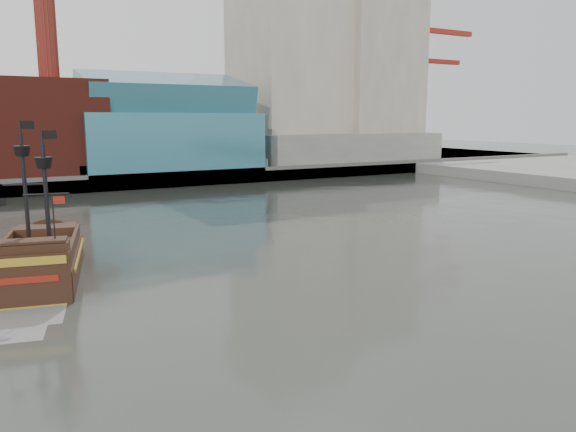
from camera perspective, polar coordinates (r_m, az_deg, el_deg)
ground at (r=34.84m, az=7.92°, el=-8.81°), size 400.00×400.00×0.00m
promenade_far at (r=120.26m, az=-19.75°, el=4.49°), size 220.00×60.00×2.00m
seawall at (r=91.42m, az=-16.55°, el=3.32°), size 220.00×1.00×2.60m
skyline at (r=114.35m, az=-17.12°, el=16.22°), size 149.00×45.00×62.00m
crane_a at (r=146.70m, az=13.28°, el=12.76°), size 22.50×4.00×32.25m
crane_b at (r=160.40m, az=13.34°, el=11.23°), size 19.10×4.00×26.25m
pirate_ship at (r=42.62m, az=-23.89°, el=-4.61°), size 7.92×16.35×11.76m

